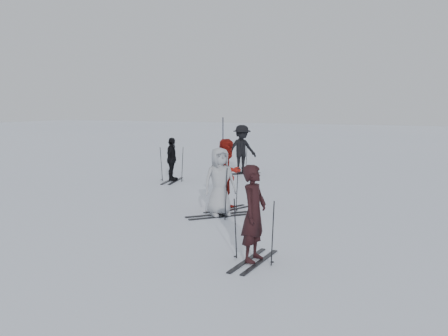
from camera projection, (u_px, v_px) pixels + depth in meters
name	position (u px, v px, depth m)	size (l,w,h in m)	color
ground	(209.00, 207.00, 14.10)	(120.00, 120.00, 0.00)	silver
skier_near_dark	(254.00, 215.00, 9.09)	(0.65, 0.43, 1.78)	black
skier_red	(228.00, 175.00, 13.62)	(0.94, 0.73, 1.93)	maroon
skier_grey	(220.00, 183.00, 12.86)	(0.86, 0.56, 1.76)	#989CA1
skier_uphill_left	(172.00, 160.00, 18.72)	(0.95, 0.40, 1.62)	black
skier_uphill_far	(242.00, 150.00, 20.74)	(1.30, 0.75, 2.01)	black
skis_near_dark	(254.00, 230.00, 9.13)	(0.88, 1.65, 1.21)	black
skis_red	(228.00, 189.00, 13.67)	(0.84, 1.58, 1.15)	black
skis_grey	(220.00, 190.00, 12.89)	(0.98, 1.85, 1.35)	black
skis_uphill_left	(172.00, 164.00, 18.74)	(0.97, 1.84, 1.34)	black
skis_uphill_far	(242.00, 159.00, 20.79)	(0.89, 1.68, 1.23)	black
piste_marker	(223.00, 140.00, 24.79)	(0.05, 0.05, 2.25)	black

